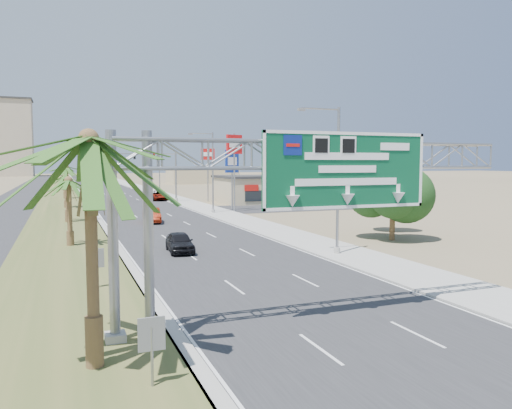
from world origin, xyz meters
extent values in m
cube|color=#28282B|center=(0.00, 110.00, 0.01)|extent=(12.00, 300.00, 0.02)
cube|color=#9E9B93|center=(8.50, 110.00, 0.05)|extent=(4.00, 300.00, 0.10)
cube|color=#435224|center=(-10.00, 110.00, 0.06)|extent=(7.00, 300.00, 0.12)
cube|color=#28282B|center=(-17.00, 110.00, 0.01)|extent=(8.00, 300.00, 0.02)
cylinder|color=gray|center=(-7.20, 10.00, 3.70)|extent=(0.36, 0.36, 7.40)
cylinder|color=gray|center=(-8.40, 10.00, 3.70)|extent=(0.36, 0.36, 7.40)
cube|color=#9E9B93|center=(-7.20, 10.00, 0.20)|extent=(0.70, 0.70, 0.40)
cube|color=#9E9B93|center=(-8.40, 10.00, 0.20)|extent=(0.70, 0.70, 0.40)
cube|color=#084D2C|center=(0.50, 9.52, 6.00)|extent=(7.20, 0.12, 3.00)
cube|color=navy|center=(-1.90, 9.44, 6.95)|extent=(0.75, 0.03, 0.75)
cone|color=white|center=(0.50, 9.44, 4.85)|extent=(0.56, 0.56, 0.45)
cylinder|color=brown|center=(-9.20, 8.00, 3.50)|extent=(0.36, 0.36, 7.00)
cylinder|color=brown|center=(-9.20, 8.00, 0.84)|extent=(0.54, 0.54, 1.68)
cylinder|color=brown|center=(-9.50, 32.00, 2.50)|extent=(0.36, 0.36, 5.00)
cylinder|color=brown|center=(-9.50, 32.00, 0.60)|extent=(0.54, 0.54, 1.20)
cylinder|color=brown|center=(-9.50, 48.00, 2.90)|extent=(0.36, 0.36, 5.80)
cylinder|color=brown|center=(-9.50, 48.00, 0.70)|extent=(0.54, 0.54, 1.39)
cylinder|color=brown|center=(-9.50, 66.00, 2.25)|extent=(0.36, 0.36, 4.50)
cylinder|color=brown|center=(-9.50, 66.00, 0.54)|extent=(0.54, 0.54, 1.08)
cylinder|color=brown|center=(-9.50, 85.00, 2.60)|extent=(0.36, 0.36, 5.20)
cylinder|color=brown|center=(-9.50, 85.00, 0.62)|extent=(0.54, 0.54, 1.25)
cylinder|color=brown|center=(-9.50, 110.00, 2.40)|extent=(0.36, 0.36, 4.80)
cylinder|color=brown|center=(-9.50, 110.00, 0.58)|extent=(0.54, 0.54, 1.15)
cylinder|color=gray|center=(7.50, 22.00, 5.00)|extent=(0.20, 0.20, 10.00)
cylinder|color=gray|center=(6.10, 22.00, 9.85)|extent=(2.80, 0.12, 0.12)
cube|color=slate|center=(4.70, 22.00, 9.75)|extent=(0.50, 0.22, 0.18)
cylinder|color=#9E9B93|center=(7.50, 22.00, 0.25)|extent=(0.44, 0.44, 0.50)
cylinder|color=gray|center=(7.50, 52.00, 5.00)|extent=(0.20, 0.20, 10.00)
cylinder|color=gray|center=(6.10, 52.00, 9.85)|extent=(2.80, 0.12, 0.12)
cube|color=slate|center=(4.70, 52.00, 9.75)|extent=(0.50, 0.22, 0.18)
cylinder|color=#9E9B93|center=(7.50, 52.00, 0.25)|extent=(0.44, 0.44, 0.50)
cylinder|color=gray|center=(7.50, 88.00, 5.00)|extent=(0.20, 0.20, 10.00)
cylinder|color=gray|center=(6.10, 88.00, 9.85)|extent=(2.80, 0.12, 0.12)
cube|color=slate|center=(4.70, 88.00, 9.75)|extent=(0.50, 0.22, 0.18)
cylinder|color=#9E9B93|center=(7.50, 88.00, 0.25)|extent=(0.44, 0.44, 0.50)
cylinder|color=gray|center=(7.20, 72.00, 4.00)|extent=(0.28, 0.28, 8.00)
cylinder|color=gray|center=(2.20, 72.00, 7.70)|extent=(10.00, 0.18, 0.18)
cube|color=black|center=(3.70, 71.80, 7.30)|extent=(0.32, 0.18, 0.95)
cube|color=black|center=(0.70, 71.80, 7.30)|extent=(0.32, 0.18, 0.95)
cube|color=black|center=(-1.80, 71.80, 7.30)|extent=(0.32, 0.18, 0.95)
sphere|color=red|center=(3.70, 71.68, 7.60)|extent=(0.22, 0.22, 0.22)
imported|color=black|center=(7.20, 72.00, 7.00)|extent=(0.16, 0.16, 0.60)
cylinder|color=#9E9B93|center=(7.20, 72.00, 0.30)|extent=(0.56, 0.56, 0.60)
cube|color=tan|center=(22.00, 66.00, 2.00)|extent=(18.00, 10.00, 4.00)
cylinder|color=brown|center=(15.00, 26.00, 1.95)|extent=(0.44, 0.44, 3.90)
sphere|color=black|center=(15.00, 26.00, 4.55)|extent=(4.50, 4.50, 4.50)
cylinder|color=brown|center=(18.00, 30.00, 1.65)|extent=(0.44, 0.44, 3.30)
sphere|color=black|center=(18.00, 30.00, 3.85)|extent=(3.50, 3.50, 3.50)
cylinder|color=gray|center=(-7.80, 6.00, 0.90)|extent=(0.08, 0.08, 1.80)
cube|color=slate|center=(-7.80, 6.00, 1.60)|extent=(0.75, 0.06, 0.95)
cylinder|color=gray|center=(-8.50, 18.00, 0.90)|extent=(0.08, 0.08, 1.80)
cube|color=slate|center=(-8.50, 18.00, 1.60)|extent=(0.75, 0.06, 0.95)
cube|color=tan|center=(-32.00, 250.00, 17.50)|extent=(20.00, 16.00, 35.00)
cube|color=tan|center=(30.00, 140.00, 2.50)|extent=(20.00, 12.00, 5.00)
imported|color=black|center=(-2.37, 26.77, 0.71)|extent=(1.94, 4.27, 1.42)
imported|color=maroon|center=(-1.27, 44.97, 0.77)|extent=(2.02, 4.78, 1.53)
imported|color=gray|center=(5.03, 75.82, 0.80)|extent=(3.08, 5.96, 1.61)
imported|color=black|center=(-1.51, 76.13, 0.66)|extent=(2.40, 4.77, 1.33)
cylinder|color=gray|center=(10.55, 52.72, 5.01)|extent=(0.20, 0.20, 10.02)
cube|color=red|center=(10.55, 52.72, 8.62)|extent=(2.35, 1.14, 2.40)
cube|color=white|center=(10.55, 52.54, 8.62)|extent=(1.58, 0.64, 0.84)
cylinder|color=gray|center=(11.02, 55.05, 4.09)|extent=(0.20, 0.20, 8.19)
cube|color=navy|center=(11.02, 55.05, 6.49)|extent=(2.00, 0.86, 3.00)
cube|color=white|center=(11.02, 54.87, 6.49)|extent=(1.35, 0.44, 1.05)
cylinder|color=gray|center=(12.11, 70.53, 4.37)|extent=(0.20, 0.20, 8.75)
cube|color=red|center=(12.11, 70.53, 7.65)|extent=(2.20, 0.86, 1.80)
cube|color=white|center=(12.11, 70.35, 7.65)|extent=(1.50, 0.43, 0.63)
camera|label=1|loc=(-9.98, -7.48, 6.30)|focal=35.00mm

